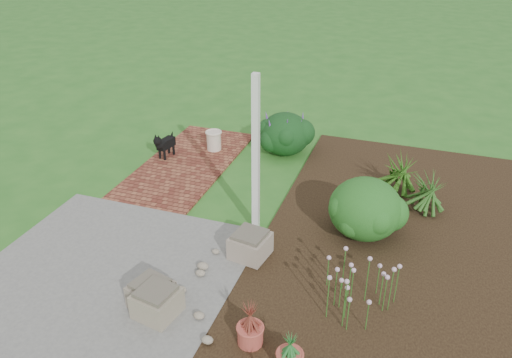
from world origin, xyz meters
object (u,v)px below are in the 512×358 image
(stone_trough_near, at_px, (151,294))
(evergreen_shrub, at_px, (365,207))
(black_dog, at_px, (164,143))
(cream_ceramic_urn, at_px, (214,141))

(stone_trough_near, bearing_deg, evergreen_shrub, 47.23)
(black_dog, bearing_deg, evergreen_shrub, -7.99)
(evergreen_shrub, bearing_deg, stone_trough_near, -132.77)
(stone_trough_near, height_order, cream_ceramic_urn, cream_ceramic_urn)
(black_dog, relative_size, cream_ceramic_urn, 1.51)
(cream_ceramic_urn, bearing_deg, evergreen_shrub, -31.20)
(black_dog, height_order, evergreen_shrub, evergreen_shrub)
(stone_trough_near, relative_size, cream_ceramic_urn, 1.17)
(black_dog, bearing_deg, cream_ceramic_urn, 51.08)
(stone_trough_near, bearing_deg, black_dog, 115.96)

